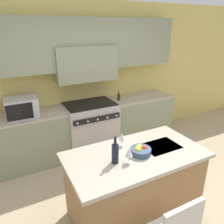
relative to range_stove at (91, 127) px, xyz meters
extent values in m
plane|color=tan|center=(0.00, -1.81, -0.47)|extent=(10.00, 10.00, 0.00)
cube|color=#DBC166|center=(0.00, 0.36, 0.88)|extent=(10.00, 0.06, 2.70)
cube|color=gray|center=(0.00, 0.16, 1.50)|extent=(3.54, 0.34, 0.85)
cube|color=gray|center=(0.00, 0.13, 1.18)|extent=(1.09, 0.40, 0.60)
cube|color=gray|center=(-1.12, 0.02, -0.03)|extent=(1.30, 0.62, 0.88)
cube|color=#B2A893|center=(-1.12, 0.02, 0.42)|extent=(1.30, 0.62, 0.03)
cube|color=gray|center=(1.12, 0.02, -0.03)|extent=(1.30, 0.62, 0.88)
cube|color=#B2A893|center=(1.12, 0.02, 0.42)|extent=(1.30, 0.62, 0.03)
cube|color=#B7B7BC|center=(0.00, 0.00, -0.01)|extent=(0.93, 0.66, 0.94)
cube|color=black|center=(0.00, 0.00, 0.47)|extent=(0.90, 0.61, 0.01)
cube|color=black|center=(0.00, -0.34, 0.29)|extent=(0.86, 0.02, 0.09)
cylinder|color=silver|center=(-0.36, -0.35, 0.29)|extent=(0.04, 0.02, 0.04)
cylinder|color=silver|center=(-0.18, -0.35, 0.29)|extent=(0.04, 0.02, 0.04)
cylinder|color=silver|center=(0.00, -0.35, 0.29)|extent=(0.04, 0.02, 0.04)
cylinder|color=silver|center=(0.18, -0.35, 0.29)|extent=(0.04, 0.02, 0.04)
cylinder|color=silver|center=(0.36, -0.35, 0.29)|extent=(0.04, 0.02, 0.04)
cube|color=#B7B7BC|center=(-1.15, 0.02, 0.59)|extent=(0.49, 0.43, 0.30)
cube|color=black|center=(-1.19, -0.20, 0.59)|extent=(0.38, 0.01, 0.25)
cube|color=olive|center=(-0.13, -1.73, -0.05)|extent=(1.52, 0.79, 0.85)
cube|color=#B2A893|center=(-0.13, -1.73, 0.39)|extent=(1.62, 0.86, 0.04)
cube|color=#2D2D30|center=(0.24, -1.73, 0.41)|extent=(0.44, 0.32, 0.01)
cylinder|color=#B2B2B7|center=(0.24, -1.54, 0.41)|extent=(0.02, 0.02, 0.00)
cylinder|color=black|center=(-0.43, -1.77, 0.52)|extent=(0.08, 0.08, 0.21)
cylinder|color=black|center=(-0.43, -1.77, 0.68)|extent=(0.03, 0.03, 0.09)
cylinder|color=white|center=(-0.29, -1.84, 0.42)|extent=(0.07, 0.07, 0.01)
cylinder|color=white|center=(-0.29, -1.84, 0.46)|extent=(0.01, 0.01, 0.07)
cone|color=white|center=(-0.29, -1.84, 0.54)|extent=(0.08, 0.08, 0.10)
cylinder|color=white|center=(-0.18, -1.50, 0.42)|extent=(0.07, 0.07, 0.01)
cylinder|color=white|center=(-0.18, -1.50, 0.46)|extent=(0.01, 0.01, 0.07)
cone|color=white|center=(-0.18, -1.50, 0.54)|extent=(0.08, 0.08, 0.10)
cylinder|color=#384C6B|center=(-0.09, -1.76, 0.45)|extent=(0.24, 0.24, 0.07)
sphere|color=gold|center=(-0.13, -1.76, 0.47)|extent=(0.09, 0.09, 0.09)
sphere|color=red|center=(-0.04, -1.76, 0.48)|extent=(0.07, 0.07, 0.07)
sphere|color=gold|center=(-0.09, -1.72, 0.47)|extent=(0.09, 0.09, 0.09)
cylinder|color=#422314|center=(0.61, 0.02, 0.50)|extent=(0.06, 0.06, 0.12)
cylinder|color=#422314|center=(0.61, 0.02, 0.59)|extent=(0.02, 0.02, 0.05)
camera|label=1|loc=(-1.37, -3.51, 1.77)|focal=35.00mm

